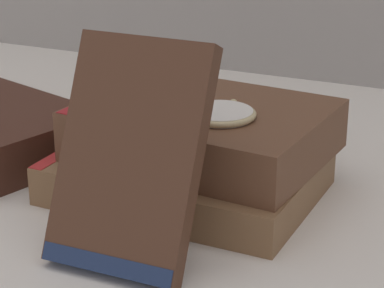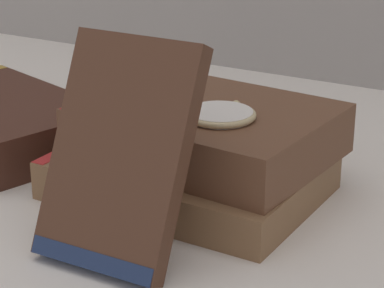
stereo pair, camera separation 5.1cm
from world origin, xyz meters
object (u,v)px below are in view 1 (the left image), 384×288
Objects in this scene: book_flat_top at (201,129)px; book_leaning_front at (134,164)px; book_flat_bottom at (181,174)px; pocket_watch at (220,114)px.

book_flat_top is 1.34× the size of book_leaning_front.
book_leaning_front reaches higher than book_flat_bottom.
book_flat_top reaches higher than book_flat_bottom.
book_leaning_front is at bearing -99.86° from pocket_watch.
pocket_watch is at bearing -7.94° from book_flat_bottom.
book_flat_top is 0.04m from pocket_watch.
book_flat_top is at bearing 139.93° from pocket_watch.
book_flat_bottom is at bearing 170.48° from pocket_watch.
book_leaning_front is at bearing -81.82° from book_flat_top.
book_flat_bottom is 1.03× the size of book_flat_top.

